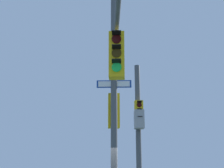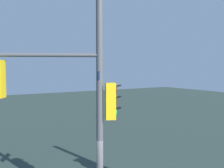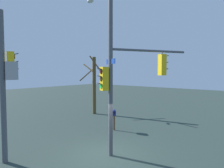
# 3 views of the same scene
# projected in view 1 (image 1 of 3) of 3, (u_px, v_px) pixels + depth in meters

# --- Properties ---
(main_signal_pole_assembly) EXTENTS (4.54, 5.00, 8.75)m
(main_signal_pole_assembly) POSITION_uv_depth(u_px,v_px,m) (122.00, 73.00, 10.12)
(main_signal_pole_assembly) COLOR #4C4F54
(main_signal_pole_assembly) RESTS_ON ground
(secondary_pole_assembly) EXTENTS (0.78, 0.59, 6.66)m
(secondary_pole_assembly) POSITION_uv_depth(u_px,v_px,m) (139.00, 128.00, 14.74)
(secondary_pole_assembly) COLOR #4C4F54
(secondary_pole_assembly) RESTS_ON ground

